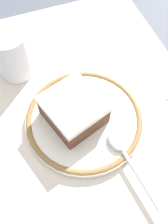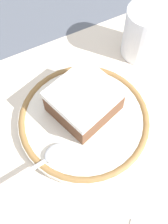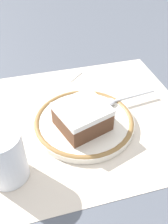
{
  "view_description": "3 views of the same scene",
  "coord_description": "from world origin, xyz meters",
  "px_view_note": "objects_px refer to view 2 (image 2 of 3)",
  "views": [
    {
      "loc": [
        -0.22,
        0.09,
        0.38
      ],
      "look_at": [
        -0.04,
        0.02,
        0.03
      ],
      "focal_mm": 40.82,
      "sensor_mm": 36.0,
      "label": 1
    },
    {
      "loc": [
        -0.13,
        -0.15,
        0.4
      ],
      "look_at": [
        -0.04,
        0.02,
        0.03
      ],
      "focal_mm": 47.67,
      "sensor_mm": 36.0,
      "label": 2
    },
    {
      "loc": [
        0.05,
        0.35,
        0.33
      ],
      "look_at": [
        -0.04,
        0.02,
        0.03
      ],
      "focal_mm": 39.38,
      "sensor_mm": 36.0,
      "label": 3
    }
  ],
  "objects_px": {
    "cup": "(143,35)",
    "cake_slice": "(84,101)",
    "plate": "(84,120)",
    "spoon": "(46,160)"
  },
  "relations": [
    {
      "from": "cup",
      "to": "cake_slice",
      "type": "bearing_deg",
      "value": -154.84
    },
    {
      "from": "plate",
      "to": "cup",
      "type": "height_order",
      "value": "cup"
    },
    {
      "from": "plate",
      "to": "cup",
      "type": "xyz_separation_m",
      "value": [
        0.14,
        0.08,
        0.03
      ]
    },
    {
      "from": "cup",
      "to": "spoon",
      "type": "bearing_deg",
      "value": -152.56
    },
    {
      "from": "plate",
      "to": "cake_slice",
      "type": "bearing_deg",
      "value": 63.48
    },
    {
      "from": "plate",
      "to": "spoon",
      "type": "xyz_separation_m",
      "value": [
        -0.07,
        -0.03,
        0.01
      ]
    },
    {
      "from": "spoon",
      "to": "cup",
      "type": "xyz_separation_m",
      "value": [
        0.22,
        0.11,
        0.02
      ]
    },
    {
      "from": "cake_slice",
      "to": "cup",
      "type": "bearing_deg",
      "value": 25.16
    },
    {
      "from": "cake_slice",
      "to": "spoon",
      "type": "height_order",
      "value": "cake_slice"
    },
    {
      "from": "plate",
      "to": "cup",
      "type": "bearing_deg",
      "value": 28.7
    }
  ]
}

